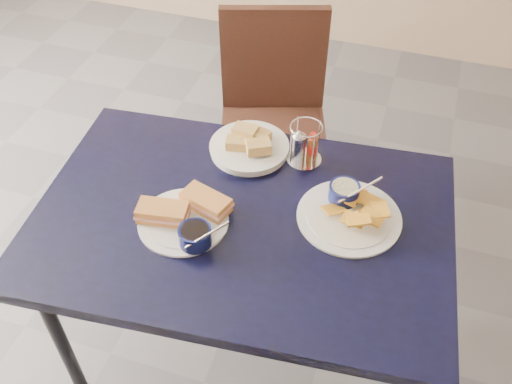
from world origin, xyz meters
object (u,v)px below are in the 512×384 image
(chair_far, at_px, (279,107))
(bread_basket, at_px, (250,146))
(sandwich_plate, at_px, (186,217))
(condiment_caddy, at_px, (304,146))
(dining_table, at_px, (242,232))
(plantain_plate, at_px, (349,209))

(chair_far, height_order, bread_basket, chair_far)
(sandwich_plate, bearing_deg, bread_basket, 78.82)
(condiment_caddy, bearing_deg, sandwich_plate, -123.68)
(chair_far, relative_size, sandwich_plate, 3.07)
(dining_table, bearing_deg, plantain_plate, 20.68)
(sandwich_plate, relative_size, plantain_plate, 1.00)
(sandwich_plate, height_order, plantain_plate, same)
(plantain_plate, relative_size, bread_basket, 1.19)
(plantain_plate, distance_m, bread_basket, 0.39)
(sandwich_plate, height_order, bread_basket, sandwich_plate)
(bread_basket, bearing_deg, sandwich_plate, -101.18)
(sandwich_plate, relative_size, condiment_caddy, 2.19)
(chair_far, relative_size, bread_basket, 3.66)
(plantain_plate, distance_m, condiment_caddy, 0.26)
(condiment_caddy, bearing_deg, plantain_plate, -45.03)
(chair_far, relative_size, plantain_plate, 3.08)
(chair_far, height_order, condiment_caddy, chair_far)
(bread_basket, relative_size, condiment_caddy, 1.84)
(dining_table, height_order, plantain_plate, plantain_plate)
(plantain_plate, bearing_deg, dining_table, -159.32)
(dining_table, distance_m, plantain_plate, 0.32)
(bread_basket, height_order, condiment_caddy, condiment_caddy)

